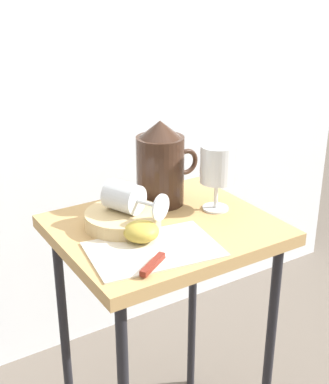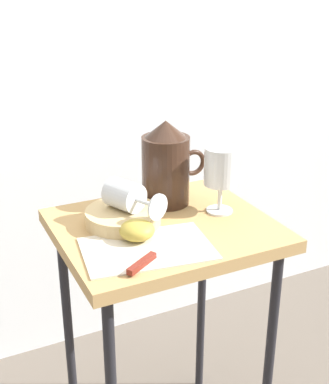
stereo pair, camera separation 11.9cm
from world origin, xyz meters
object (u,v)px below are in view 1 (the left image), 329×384
object	(u,v)px
table	(165,257)
wine_glass_upright	(217,168)
wine_glass_tipped_near	(126,197)
knife	(161,257)
apple_half_left	(141,231)
basket_tray	(123,219)
pitcher	(161,170)

from	to	relation	value
table	wine_glass_upright	size ratio (longest dim) A/B	4.31
wine_glass_tipped_near	knife	distance (m)	0.19
table	wine_glass_tipped_near	xyz separation A→B (m)	(-0.08, 0.04, 0.16)
apple_half_left	wine_glass_tipped_near	bearing A→B (deg)	82.50
table	wine_glass_tipped_near	size ratio (longest dim) A/B	4.45
basket_tray	knife	size ratio (longest dim) A/B	0.87
pitcher	wine_glass_upright	bearing A→B (deg)	-48.62
wine_glass_tipped_near	apple_half_left	size ratio (longest dim) A/B	2.04
basket_tray	wine_glass_upright	distance (m)	0.26
basket_tray	pitcher	size ratio (longest dim) A/B	0.82
basket_tray	wine_glass_tipped_near	xyz separation A→B (m)	(0.01, -0.00, 0.05)
apple_half_left	knife	bearing A→B (deg)	-93.58
table	apple_half_left	size ratio (longest dim) A/B	9.09
basket_tray	wine_glass_tipped_near	size ratio (longest dim) A/B	1.11
table	apple_half_left	world-z (taller)	apple_half_left
table	pitcher	world-z (taller)	pitcher
pitcher	knife	world-z (taller)	pitcher
wine_glass_upright	basket_tray	bearing A→B (deg)	171.25
wine_glass_tipped_near	apple_half_left	xyz separation A→B (m)	(-0.01, -0.09, -0.04)
basket_tray	knife	bearing A→B (deg)	-92.86
apple_half_left	wine_glass_upright	bearing A→B (deg)	12.55
knife	basket_tray	bearing A→B (deg)	87.14
pitcher	wine_glass_upright	world-z (taller)	pitcher
table	knife	distance (m)	0.19
wine_glass_upright	knife	world-z (taller)	wine_glass_upright
basket_tray	wine_glass_tipped_near	world-z (taller)	wine_glass_tipped_near
wine_glass_upright	knife	size ratio (longest dim) A/B	0.81
knife	wine_glass_upright	bearing A→B (deg)	30.31
basket_tray	apple_half_left	xyz separation A→B (m)	(-0.00, -0.09, 0.01)
wine_glass_upright	table	bearing A→B (deg)	-178.00
table	basket_tray	world-z (taller)	basket_tray
pitcher	table	bearing A→B (deg)	-117.50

